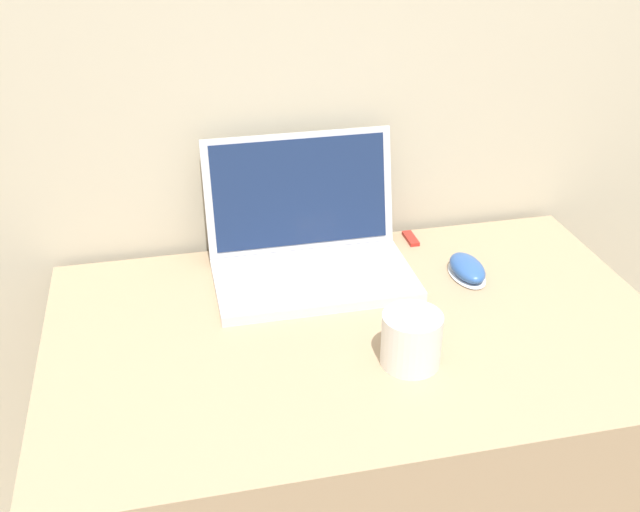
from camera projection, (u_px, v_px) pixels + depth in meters
wall_back at (313, 1)px, 1.39m from camera, size 7.00×0.04×2.50m
desk at (355, 486)px, 1.49m from camera, size 1.08×0.66×0.77m
laptop at (309, 245)px, 1.44m from camera, size 0.37×0.28×0.25m
drink_cup at (411, 338)px, 1.19m from camera, size 0.10×0.10×0.09m
computer_mouse at (467, 269)px, 1.45m from camera, size 0.06×0.11×0.04m
usb_stick at (411, 238)px, 1.58m from camera, size 0.02×0.06×0.01m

